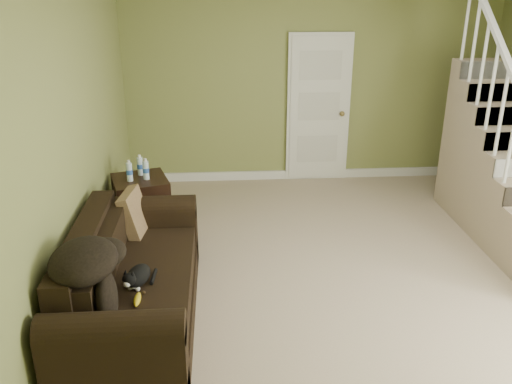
{
  "coord_description": "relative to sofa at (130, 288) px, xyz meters",
  "views": [
    {
      "loc": [
        -1.24,
        -4.48,
        2.73
      ],
      "look_at": [
        -0.92,
        0.31,
        0.78
      ],
      "focal_mm": 38.0,
      "sensor_mm": 36.0,
      "label": 1
    }
  ],
  "objects": [
    {
      "name": "floor",
      "position": [
        2.02,
        0.59,
        -0.33
      ],
      "size": [
        5.0,
        5.5,
        0.01
      ],
      "primitive_type": "cube",
      "color": "tan",
      "rests_on": "ground"
    },
    {
      "name": "wall_back",
      "position": [
        2.02,
        3.34,
        0.97
      ],
      "size": [
        5.0,
        0.04,
        2.6
      ],
      "primitive_type": "cube",
      "color": "olive",
      "rests_on": "floor"
    },
    {
      "name": "wall_left",
      "position": [
        -0.48,
        0.59,
        0.97
      ],
      "size": [
        0.04,
        5.5,
        2.6
      ],
      "primitive_type": "cube",
      "color": "olive",
      "rests_on": "floor"
    },
    {
      "name": "baseboard_back",
      "position": [
        2.02,
        3.31,
        -0.27
      ],
      "size": [
        5.0,
        0.04,
        0.12
      ],
      "primitive_type": "cube",
      "color": "white",
      "rests_on": "floor"
    },
    {
      "name": "baseboard_left",
      "position": [
        -0.45,
        0.59,
        -0.27
      ],
      "size": [
        0.04,
        5.5,
        0.12
      ],
      "primitive_type": "cube",
      "color": "white",
      "rests_on": "floor"
    },
    {
      "name": "door",
      "position": [
        2.12,
        3.29,
        0.68
      ],
      "size": [
        0.86,
        0.12,
        2.02
      ],
      "color": "white",
      "rests_on": "floor"
    },
    {
      "name": "sofa",
      "position": [
        0.0,
        0.0,
        0.0
      ],
      "size": [
        0.94,
        2.18,
        0.86
      ],
      "color": "black",
      "rests_on": "floor"
    },
    {
      "name": "side_table",
      "position": [
        -0.11,
        1.65,
        0.01
      ],
      "size": [
        0.7,
        0.7,
        0.9
      ],
      "rotation": [
        0.0,
        0.0,
        0.29
      ],
      "color": "black",
      "rests_on": "floor"
    },
    {
      "name": "cat",
      "position": [
        0.11,
        -0.2,
        0.22
      ],
      "size": [
        0.24,
        0.43,
        0.21
      ],
      "rotation": [
        0.0,
        0.0,
        -0.32
      ],
      "color": "black",
      "rests_on": "sofa"
    },
    {
      "name": "banana",
      "position": [
        0.13,
        -0.43,
        0.16
      ],
      "size": [
        0.05,
        0.18,
        0.05
      ],
      "primitive_type": "ellipsoid",
      "rotation": [
        0.0,
        0.0,
        -0.02
      ],
      "color": "gold",
      "rests_on": "sofa"
    },
    {
      "name": "throw_pillow",
      "position": [
        -0.05,
        0.78,
        0.33
      ],
      "size": [
        0.25,
        0.44,
        0.43
      ],
      "primitive_type": "cube",
      "rotation": [
        0.0,
        -0.24,
        -0.13
      ],
      "color": "#45331B",
      "rests_on": "sofa"
    },
    {
      "name": "throw_blanket",
      "position": [
        -0.19,
        -0.54,
        0.56
      ],
      "size": [
        0.49,
        0.63,
        0.25
      ],
      "primitive_type": "ellipsoid",
      "rotation": [
        0.0,
        0.0,
        0.06
      ],
      "color": "black",
      "rests_on": "sofa"
    }
  ]
}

